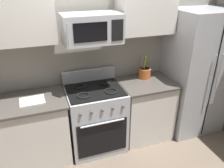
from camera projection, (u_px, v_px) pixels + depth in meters
The scene contains 9 objects.
wall_back at pixel (86, 53), 3.12m from camera, with size 8.00×0.10×2.60m, color #9E998E.
counter_left at pixel (22, 133), 2.87m from camera, with size 1.18×0.65×0.91m.
range_oven at pixel (96, 118), 3.15m from camera, with size 0.76×0.69×1.09m.
counter_right at pixel (145, 109), 3.38m from camera, with size 0.76×0.65×0.91m.
refrigerator at pixel (196, 73), 3.40m from camera, with size 0.84×0.76×1.88m.
microwave at pixel (92, 28), 2.63m from camera, with size 0.70×0.44×0.34m.
upper_cabinets_right at pixel (146, 3), 2.88m from camera, with size 0.75×0.34×0.77m.
utensil_crock at pixel (144, 72), 3.29m from camera, with size 0.18×0.18×0.34m.
cutting_board at pixel (32, 101), 2.69m from camera, with size 0.29×0.24×0.02m, color silver.
Camera 1 is at (-0.65, -1.87, 2.28)m, focal length 35.74 mm.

